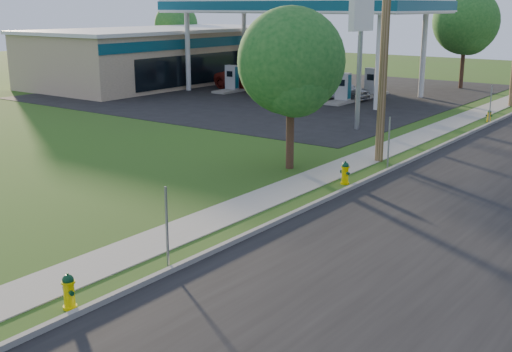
{
  "coord_description": "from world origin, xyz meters",
  "views": [
    {
      "loc": [
        10.28,
        -5.83,
        5.99
      ],
      "look_at": [
        0.0,
        8.0,
        1.4
      ],
      "focal_mm": 45.0,
      "sensor_mm": 36.0,
      "label": 1
    }
  ],
  "objects_px": {
    "fuel_pump_sw": "(265,77)",
    "hydrant_near": "(69,291)",
    "tree_verge": "(292,66)",
    "price_pylon": "(361,18)",
    "hydrant_mid": "(345,173)",
    "fuel_pump_se": "(372,85)",
    "car_red": "(253,79)",
    "tree_back": "(176,26)",
    "car_silver": "(341,89)",
    "hydrant_far": "(489,116)",
    "fuel_pump_nw": "(232,82)",
    "tree_lot": "(467,24)",
    "fuel_pump_ne": "(343,92)",
    "utility_pole_mid": "(385,34)"
  },
  "relations": [
    {
      "from": "utility_pole_mid",
      "to": "price_pylon",
      "type": "xyz_separation_m",
      "value": [
        -3.9,
        5.5,
        0.48
      ]
    },
    {
      "from": "price_pylon",
      "to": "car_red",
      "type": "relative_size",
      "value": 1.18
    },
    {
      "from": "hydrant_mid",
      "to": "utility_pole_mid",
      "type": "bearing_deg",
      "value": 98.55
    },
    {
      "from": "price_pylon",
      "to": "tree_lot",
      "type": "distance_m",
      "value": 19.26
    },
    {
      "from": "fuel_pump_ne",
      "to": "fuel_pump_sw",
      "type": "distance_m",
      "value": 9.85
    },
    {
      "from": "fuel_pump_sw",
      "to": "fuel_pump_ne",
      "type": "bearing_deg",
      "value": -23.96
    },
    {
      "from": "fuel_pump_sw",
      "to": "hydrant_far",
      "type": "xyz_separation_m",
      "value": [
        18.62,
        -5.41,
        -0.4
      ]
    },
    {
      "from": "fuel_pump_se",
      "to": "car_silver",
      "type": "relative_size",
      "value": 0.81
    },
    {
      "from": "price_pylon",
      "to": "hydrant_mid",
      "type": "relative_size",
      "value": 8.46
    },
    {
      "from": "fuel_pump_nw",
      "to": "hydrant_far",
      "type": "xyz_separation_m",
      "value": [
        18.62,
        -1.41,
        -0.4
      ]
    },
    {
      "from": "tree_back",
      "to": "hydrant_far",
      "type": "distance_m",
      "value": 36.16
    },
    {
      "from": "tree_back",
      "to": "tree_lot",
      "type": "bearing_deg",
      "value": 2.35
    },
    {
      "from": "fuel_pump_nw",
      "to": "fuel_pump_sw",
      "type": "distance_m",
      "value": 4.0
    },
    {
      "from": "fuel_pump_ne",
      "to": "tree_verge",
      "type": "height_order",
      "value": "tree_verge"
    },
    {
      "from": "tree_back",
      "to": "car_red",
      "type": "bearing_deg",
      "value": -28.75
    },
    {
      "from": "utility_pole_mid",
      "to": "price_pylon",
      "type": "bearing_deg",
      "value": 125.34
    },
    {
      "from": "fuel_pump_ne",
      "to": "car_red",
      "type": "height_order",
      "value": "fuel_pump_ne"
    },
    {
      "from": "fuel_pump_ne",
      "to": "car_silver",
      "type": "height_order",
      "value": "fuel_pump_ne"
    },
    {
      "from": "fuel_pump_sw",
      "to": "tree_back",
      "type": "relative_size",
      "value": 0.51
    },
    {
      "from": "fuel_pump_sw",
      "to": "hydrant_near",
      "type": "height_order",
      "value": "fuel_pump_sw"
    },
    {
      "from": "tree_back",
      "to": "hydrant_mid",
      "type": "height_order",
      "value": "tree_back"
    },
    {
      "from": "fuel_pump_ne",
      "to": "hydrant_near",
      "type": "xyz_separation_m",
      "value": [
        9.59,
        -28.5,
        -0.34
      ]
    },
    {
      "from": "tree_verge",
      "to": "hydrant_near",
      "type": "xyz_separation_m",
      "value": [
        2.8,
        -12.35,
        -3.49
      ]
    },
    {
      "from": "hydrant_mid",
      "to": "hydrant_far",
      "type": "bearing_deg",
      "value": 89.45
    },
    {
      "from": "tree_lot",
      "to": "car_red",
      "type": "height_order",
      "value": "tree_lot"
    },
    {
      "from": "price_pylon",
      "to": "tree_lot",
      "type": "relative_size",
      "value": 0.94
    },
    {
      "from": "fuel_pump_sw",
      "to": "tree_verge",
      "type": "height_order",
      "value": "tree_verge"
    },
    {
      "from": "fuel_pump_ne",
      "to": "hydrant_far",
      "type": "relative_size",
      "value": 4.84
    },
    {
      "from": "price_pylon",
      "to": "hydrant_mid",
      "type": "distance_m",
      "value": 11.48
    },
    {
      "from": "price_pylon",
      "to": "car_silver",
      "type": "height_order",
      "value": "price_pylon"
    },
    {
      "from": "fuel_pump_sw",
      "to": "price_pylon",
      "type": "distance_m",
      "value": 18.72
    },
    {
      "from": "tree_lot",
      "to": "tree_back",
      "type": "relative_size",
      "value": 1.15
    },
    {
      "from": "fuel_pump_nw",
      "to": "fuel_pump_ne",
      "type": "distance_m",
      "value": 9.0
    },
    {
      "from": "utility_pole_mid",
      "to": "fuel_pump_nw",
      "type": "height_order",
      "value": "utility_pole_mid"
    },
    {
      "from": "fuel_pump_sw",
      "to": "hydrant_far",
      "type": "distance_m",
      "value": 19.39
    },
    {
      "from": "fuel_pump_ne",
      "to": "fuel_pump_se",
      "type": "bearing_deg",
      "value": 90.0
    },
    {
      "from": "fuel_pump_se",
      "to": "car_red",
      "type": "height_order",
      "value": "fuel_pump_se"
    },
    {
      "from": "tree_lot",
      "to": "hydrant_far",
      "type": "height_order",
      "value": "tree_lot"
    },
    {
      "from": "fuel_pump_nw",
      "to": "fuel_pump_ne",
      "type": "bearing_deg",
      "value": 0.0
    },
    {
      "from": "hydrant_near",
      "to": "price_pylon",
      "type": "bearing_deg",
      "value": 102.33
    },
    {
      "from": "fuel_pump_nw",
      "to": "fuel_pump_se",
      "type": "bearing_deg",
      "value": 23.96
    },
    {
      "from": "hydrant_near",
      "to": "car_red",
      "type": "relative_size",
      "value": 0.13
    },
    {
      "from": "fuel_pump_ne",
      "to": "utility_pole_mid",
      "type": "bearing_deg",
      "value": -55.6
    },
    {
      "from": "fuel_pump_nw",
      "to": "fuel_pump_sw",
      "type": "xyz_separation_m",
      "value": [
        0.0,
        4.0,
        0.0
      ]
    },
    {
      "from": "utility_pole_mid",
      "to": "hydrant_mid",
      "type": "xyz_separation_m",
      "value": [
        0.57,
        -3.8,
        -4.56
      ]
    },
    {
      "from": "tree_verge",
      "to": "hydrant_mid",
      "type": "bearing_deg",
      "value": -13.63
    },
    {
      "from": "hydrant_far",
      "to": "fuel_pump_nw",
      "type": "bearing_deg",
      "value": 175.67
    },
    {
      "from": "tree_back",
      "to": "hydrant_mid",
      "type": "distance_m",
      "value": 43.61
    },
    {
      "from": "fuel_pump_sw",
      "to": "hydrant_near",
      "type": "bearing_deg",
      "value": -60.23
    },
    {
      "from": "fuel_pump_sw",
      "to": "fuel_pump_se",
      "type": "xyz_separation_m",
      "value": [
        9.0,
        0.0,
        0.0
      ]
    }
  ]
}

